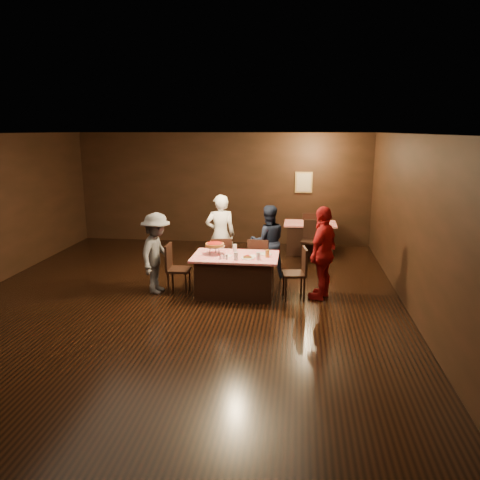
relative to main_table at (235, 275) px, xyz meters
name	(u,v)px	position (x,y,z in m)	size (l,w,h in m)	color
room	(175,187)	(-0.92, -0.77, 1.75)	(10.00, 10.04, 3.02)	black
main_table	(235,275)	(0.00, 0.00, 0.00)	(1.60, 1.00, 0.77)	red
back_table	(310,238)	(1.46, 3.35, 0.00)	(1.30, 0.90, 0.77)	red
chair_far_left	(221,259)	(-0.40, 0.75, 0.09)	(0.42, 0.42, 0.95)	black
chair_far_right	(260,261)	(0.40, 0.75, 0.09)	(0.42, 0.42, 0.95)	black
chair_end_left	(179,269)	(-1.10, 0.00, 0.09)	(0.42, 0.42, 0.95)	black
chair_end_right	(294,273)	(1.10, 0.00, 0.09)	(0.42, 0.42, 0.95)	black
chair_back_near	(310,241)	(1.46, 2.65, 0.09)	(0.42, 0.42, 0.95)	black
chair_back_far	(309,229)	(1.46, 3.95, 0.09)	(0.42, 0.42, 0.95)	black
diner_white_jacket	(220,235)	(-0.49, 1.23, 0.49)	(0.64, 0.42, 1.75)	white
diner_navy_hoodie	(268,242)	(0.53, 1.16, 0.39)	(0.75, 0.59, 1.55)	black
diner_grey_knit	(157,253)	(-1.51, -0.04, 0.39)	(1.00, 0.58, 1.55)	#57575C
diner_red_shirt	(323,253)	(1.62, 0.03, 0.48)	(1.01, 0.42, 1.73)	#9E1215
pizza_stand	(215,245)	(-0.40, 0.05, 0.57)	(0.38, 0.38, 0.22)	black
plate_with_slice	(248,257)	(0.25, -0.18, 0.41)	(0.25, 0.25, 0.06)	white
plate_empty	(265,254)	(0.55, 0.15, 0.39)	(0.25, 0.25, 0.01)	white
glass_front_left	(236,256)	(0.05, -0.30, 0.46)	(0.08, 0.08, 0.14)	silver
glass_front_right	(258,256)	(0.45, -0.25, 0.46)	(0.08, 0.08, 0.14)	silver
glass_amber	(267,254)	(0.60, -0.05, 0.46)	(0.08, 0.08, 0.14)	#BF7F26
glass_back	(235,248)	(-0.05, 0.30, 0.46)	(0.08, 0.08, 0.14)	silver
condiments	(224,257)	(-0.18, -0.28, 0.43)	(0.17, 0.10, 0.09)	silver
napkin_center	(251,256)	(0.30, 0.00, 0.39)	(0.16, 0.16, 0.01)	white
napkin_left	(227,256)	(-0.15, -0.05, 0.39)	(0.16, 0.16, 0.01)	white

